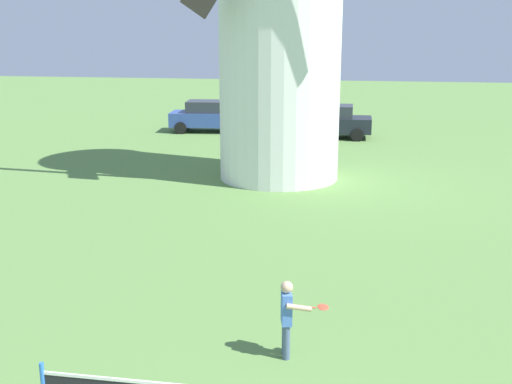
{
  "coord_description": "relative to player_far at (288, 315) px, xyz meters",
  "views": [
    {
      "loc": [
        1.06,
        -4.95,
        5.09
      ],
      "look_at": [
        -0.38,
        3.51,
        2.87
      ],
      "focal_mm": 44.35,
      "sensor_mm": 36.0,
      "label": 1
    }
  ],
  "objects": [
    {
      "name": "player_far",
      "position": [
        0.0,
        0.0,
        0.0
      ],
      "size": [
        0.8,
        0.43,
        1.29
      ],
      "color": "slate",
      "rests_on": "ground_plane"
    },
    {
      "name": "parked_car_black",
      "position": [
        -0.6,
        21.18,
        0.08
      ],
      "size": [
        4.09,
        1.92,
        1.56
      ],
      "color": "#1E232D",
      "rests_on": "ground_plane"
    },
    {
      "name": "parked_car_blue",
      "position": [
        -6.69,
        21.99,
        0.08
      ],
      "size": [
        3.96,
        2.17,
        1.56
      ],
      "color": "#334C99",
      "rests_on": "ground_plane"
    }
  ]
}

